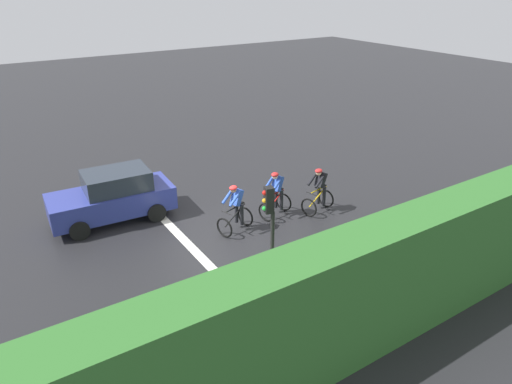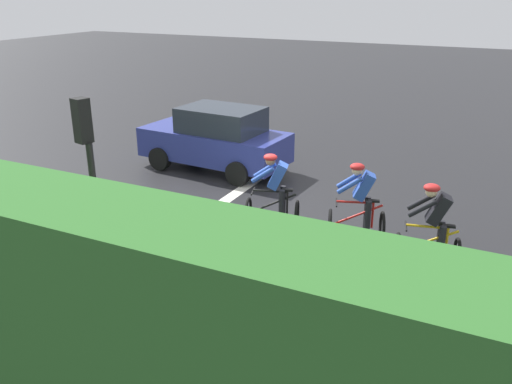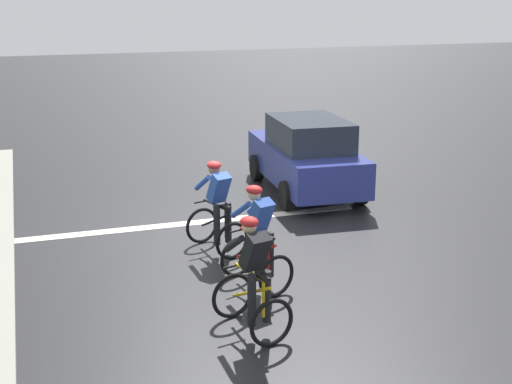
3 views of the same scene
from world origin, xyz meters
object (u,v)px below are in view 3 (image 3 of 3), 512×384
object	(u,v)px
cyclist_mid	(217,209)
cyclist_second	(258,240)
car_navy	(307,156)
cyclist_lead	(253,279)

from	to	relation	value
cyclist_mid	cyclist_second	bearing A→B (deg)	95.94
car_navy	cyclist_second	bearing A→B (deg)	60.04
cyclist_lead	cyclist_second	distance (m)	1.56
cyclist_second	car_navy	bearing A→B (deg)	-119.96
cyclist_lead	cyclist_mid	world-z (taller)	same
cyclist_second	cyclist_lead	bearing A→B (deg)	69.18
cyclist_mid	car_navy	xyz separation A→B (m)	(-2.97, -3.11, 0.08)
cyclist_lead	cyclist_mid	distance (m)	3.22
cyclist_mid	cyclist_lead	bearing A→B (deg)	83.30
cyclist_lead	cyclist_mid	xyz separation A→B (m)	(-0.38, -3.20, 0.00)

